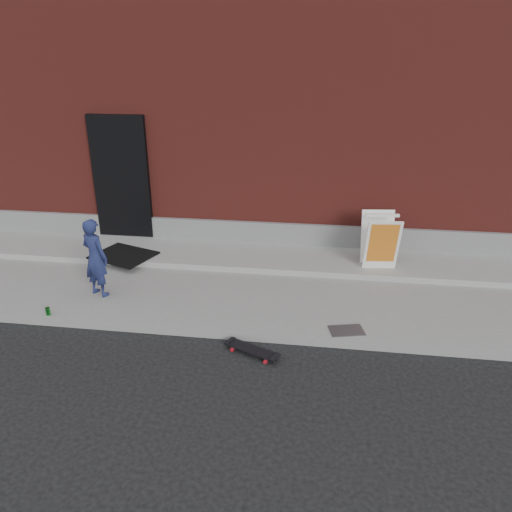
% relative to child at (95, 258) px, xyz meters
% --- Properties ---
extents(ground, '(80.00, 80.00, 0.00)m').
position_rel_child_xyz_m(ground, '(2.19, -0.76, -0.75)').
color(ground, black).
rests_on(ground, ground).
extents(sidewalk, '(20.00, 3.00, 0.15)m').
position_rel_child_xyz_m(sidewalk, '(2.19, 0.74, -0.68)').
color(sidewalk, gray).
rests_on(sidewalk, ground).
extents(apron, '(20.00, 1.20, 0.10)m').
position_rel_child_xyz_m(apron, '(2.19, 1.64, -0.55)').
color(apron, gray).
rests_on(apron, sidewalk).
extents(building, '(20.00, 8.10, 5.00)m').
position_rel_child_xyz_m(building, '(2.19, 6.23, 1.75)').
color(building, maroon).
rests_on(building, ground).
extents(child, '(0.52, 0.43, 1.20)m').
position_rel_child_xyz_m(child, '(0.00, 0.00, 0.00)').
color(child, '#1C244F').
rests_on(child, sidewalk).
extents(skateboard, '(0.74, 0.47, 0.08)m').
position_rel_child_xyz_m(skateboard, '(2.49, -1.05, -0.68)').
color(skateboard, red).
rests_on(skateboard, ground).
extents(pizza_sign, '(0.61, 0.70, 0.90)m').
position_rel_child_xyz_m(pizza_sign, '(4.24, 1.42, -0.05)').
color(pizza_sign, white).
rests_on(pizza_sign, apron).
extents(soda_can, '(0.08, 0.08, 0.11)m').
position_rel_child_xyz_m(soda_can, '(-0.45, -0.71, -0.54)').
color(soda_can, '#1A8525').
rests_on(soda_can, sidewalk).
extents(doormat, '(1.19, 1.08, 0.03)m').
position_rel_child_xyz_m(doormat, '(-0.11, 1.24, -0.49)').
color(doormat, black).
rests_on(doormat, apron).
extents(utility_plate, '(0.50, 0.38, 0.01)m').
position_rel_child_xyz_m(utility_plate, '(3.69, -0.56, -0.59)').
color(utility_plate, '#515055').
rests_on(utility_plate, sidewalk).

